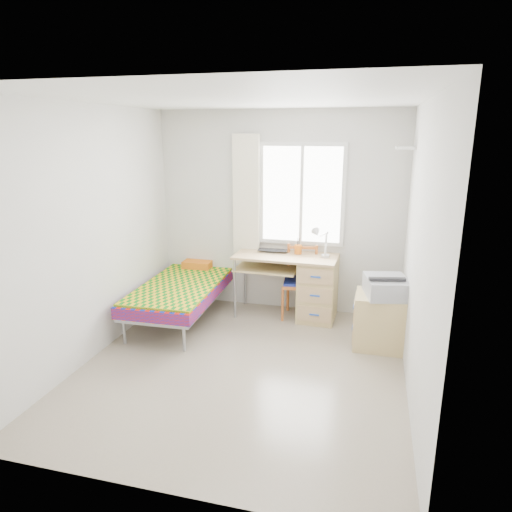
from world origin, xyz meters
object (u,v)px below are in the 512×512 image
at_px(bed, 186,286).
at_px(desk, 312,285).
at_px(printer, 386,286).
at_px(cabinet, 380,321).
at_px(chair, 301,277).

relative_size(bed, desk, 1.50).
xyz_separation_m(bed, printer, (2.46, -0.29, 0.30)).
relative_size(bed, printer, 3.45).
bearing_deg(cabinet, chair, 147.25).
height_order(desk, chair, chair).
distance_m(chair, cabinet, 1.20).
bearing_deg(bed, cabinet, -7.78).
bearing_deg(bed, printer, -8.12).
bearing_deg(desk, bed, -165.50).
relative_size(desk, printer, 2.30).
distance_m(desk, printer, 1.12).
height_order(bed, printer, bed).
xyz_separation_m(bed, chair, (1.43, 0.38, 0.11)).
relative_size(desk, cabinet, 2.17).
relative_size(cabinet, printer, 1.06).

